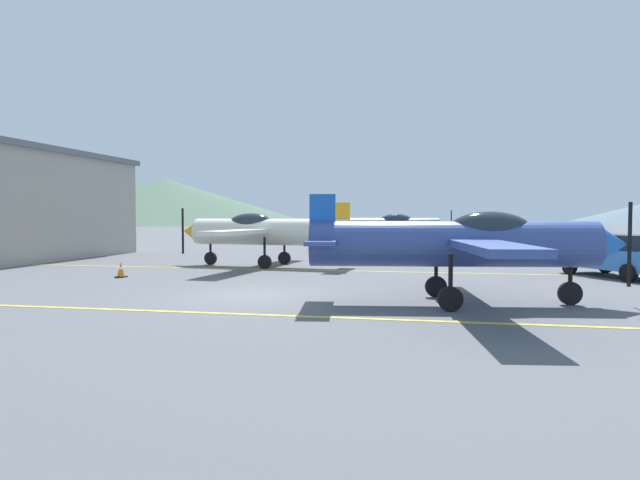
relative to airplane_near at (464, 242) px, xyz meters
The scene contains 9 objects.
ground_plane 6.13m from the airplane_near, behind, with size 400.00×400.00×0.00m, color #54565B.
apron_line_near 6.67m from the airplane_near, 155.71° to the right, with size 80.00×0.16×0.01m, color yellow.
apron_line_far 10.21m from the airplane_near, 125.78° to the left, with size 80.00×0.16×0.01m, color yellow.
airplane_near is the anchor object (origin of this frame).
airplane_mid 12.82m from the airplane_near, 131.23° to the left, with size 8.45×9.70×2.90m.
airplane_far 21.75m from the airplane_near, 100.24° to the left, with size 8.48×9.68×2.90m.
car_sedan 9.95m from the airplane_near, 52.68° to the left, with size 3.68×4.63×1.62m.
traffic_cone_front 13.09m from the airplane_near, 161.71° to the left, with size 0.36×0.36×0.59m.
hill_left 155.05m from the airplane_near, 119.64° to the left, with size 84.97×84.97×12.78m, color #4C6651.
Camera 1 is at (5.15, -15.68, 2.33)m, focal length 31.83 mm.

